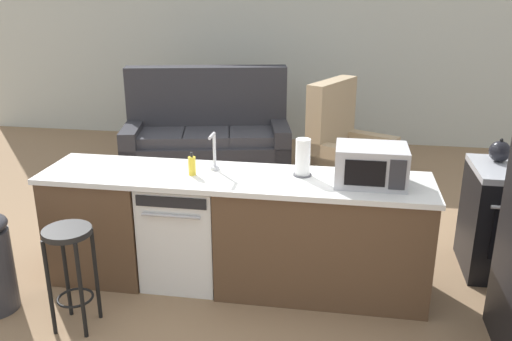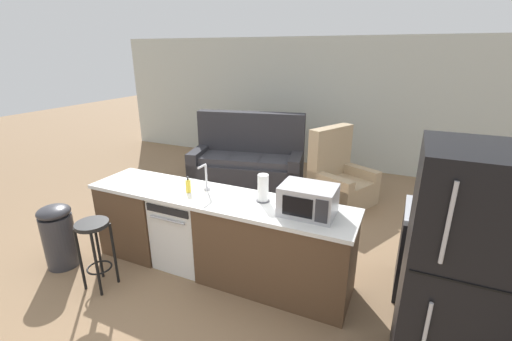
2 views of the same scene
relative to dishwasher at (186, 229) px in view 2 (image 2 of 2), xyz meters
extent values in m
plane|color=#896B4C|center=(0.25, 0.00, -0.42)|extent=(24.00, 24.00, 0.00)
cube|color=beige|center=(0.55, 4.20, 0.88)|extent=(10.00, 0.06, 2.60)
cube|color=brown|center=(-0.68, 0.00, 0.01)|extent=(0.75, 0.62, 0.86)
cube|color=brown|center=(1.08, 0.00, 0.01)|extent=(1.55, 0.62, 0.86)
cube|color=white|center=(0.40, 0.00, 0.46)|extent=(2.94, 0.66, 0.04)
cube|color=black|center=(0.40, 0.00, -0.38)|extent=(2.86, 0.56, 0.08)
cube|color=white|center=(0.00, 0.00, 0.00)|extent=(0.58, 0.58, 0.84)
cube|color=black|center=(0.00, -0.30, 0.36)|extent=(0.52, 0.01, 0.08)
cylinder|color=#B2B2B7|center=(0.00, -0.31, 0.26)|extent=(0.44, 0.02, 0.02)
cube|color=black|center=(2.60, 0.55, 0.00)|extent=(0.76, 0.64, 0.85)
cube|color=black|center=(2.60, 0.22, 0.05)|extent=(0.53, 0.01, 0.43)
cylinder|color=silver|center=(2.60, 0.20, 0.28)|extent=(0.61, 0.03, 0.03)
cube|color=#A8AAB2|center=(2.60, 0.55, 0.45)|extent=(0.76, 0.64, 0.05)
torus|color=black|center=(2.43, 0.42, 0.47)|extent=(0.16, 0.16, 0.01)
torus|color=black|center=(2.77, 0.42, 0.47)|extent=(0.16, 0.16, 0.01)
torus|color=black|center=(2.43, 0.68, 0.47)|extent=(0.16, 0.16, 0.01)
torus|color=black|center=(2.77, 0.68, 0.47)|extent=(0.16, 0.16, 0.01)
cube|color=black|center=(2.60, -0.55, 0.49)|extent=(0.72, 0.70, 1.81)
cylinder|color=#B2B2B7|center=(2.40, -0.92, 1.05)|extent=(0.02, 0.02, 0.48)
cube|color=black|center=(2.60, -0.90, 0.70)|extent=(0.68, 0.01, 0.01)
cube|color=#B7B7BC|center=(1.39, 0.00, 0.62)|extent=(0.50, 0.36, 0.28)
cube|color=black|center=(1.35, -0.18, 0.62)|extent=(0.27, 0.01, 0.18)
cube|color=#2D2D33|center=(1.56, -0.18, 0.62)|extent=(0.11, 0.01, 0.21)
cylinder|color=silver|center=(0.23, 0.11, 0.49)|extent=(0.07, 0.07, 0.03)
cylinder|color=silver|center=(0.23, 0.11, 0.64)|extent=(0.02, 0.02, 0.26)
cylinder|color=silver|center=(0.23, 0.04, 0.77)|extent=(0.02, 0.14, 0.02)
cylinder|color=#4C4C51|center=(0.90, 0.09, 0.49)|extent=(0.14, 0.14, 0.01)
cylinder|color=white|center=(0.90, 0.09, 0.63)|extent=(0.11, 0.11, 0.27)
cylinder|color=yellow|center=(0.09, -0.03, 0.55)|extent=(0.06, 0.06, 0.14)
cylinder|color=black|center=(0.09, -0.03, 0.64)|extent=(0.02, 0.02, 0.04)
sphere|color=black|center=(2.43, 0.68, 0.56)|extent=(0.17, 0.17, 0.17)
sphere|color=black|center=(2.43, 0.68, 0.66)|extent=(0.03, 0.03, 0.03)
cone|color=black|center=(2.51, 0.68, 0.58)|extent=(0.08, 0.04, 0.06)
cylinder|color=black|center=(-0.56, -0.75, 0.30)|extent=(0.32, 0.32, 0.04)
cylinder|color=black|center=(-0.68, -0.86, -0.07)|extent=(0.03, 0.03, 0.70)
cylinder|color=black|center=(-0.45, -0.86, -0.07)|extent=(0.03, 0.03, 0.70)
cylinder|color=black|center=(-0.68, -0.63, -0.07)|extent=(0.03, 0.03, 0.70)
cylinder|color=black|center=(-0.45, -0.63, -0.07)|extent=(0.03, 0.03, 0.70)
torus|color=black|center=(-0.56, -0.75, -0.20)|extent=(0.25, 0.25, 0.02)
cylinder|color=#333338|center=(-1.26, -0.65, -0.11)|extent=(0.34, 0.34, 0.62)
ellipsoid|color=#333338|center=(-1.26, -0.65, 0.25)|extent=(0.35, 0.35, 0.14)
cube|color=#2D2D33|center=(-0.46, 2.52, -0.21)|extent=(2.14, 1.30, 0.42)
cube|color=#2D2D33|center=(-0.53, 2.84, 0.21)|extent=(2.01, 0.65, 1.27)
cube|color=#2D2D33|center=(-1.34, 2.33, -0.11)|extent=(0.38, 0.92, 0.62)
cube|color=#2D2D33|center=(0.42, 2.71, -0.11)|extent=(0.38, 0.92, 0.62)
cube|color=#3B3B41|center=(-0.99, 2.35, 0.06)|extent=(0.68, 0.73, 0.12)
cube|color=#3B3B41|center=(-0.45, 2.47, 0.06)|extent=(0.68, 0.73, 0.12)
cube|color=#3B3B41|center=(0.09, 2.58, 0.06)|extent=(0.68, 0.73, 0.12)
cube|color=tan|center=(1.31, 2.37, -0.22)|extent=(1.09, 1.12, 0.40)
cube|color=tan|center=(1.05, 2.51, 0.18)|extent=(0.56, 0.85, 1.20)
cube|color=tan|center=(1.16, 2.06, -0.15)|extent=(0.79, 0.50, 0.55)
cube|color=tan|center=(1.47, 2.68, -0.15)|extent=(0.79, 0.50, 0.55)
camera|label=1|loc=(1.18, -3.71, 1.85)|focal=38.00mm
camera|label=2|loc=(2.14, -2.80, 1.91)|focal=24.00mm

